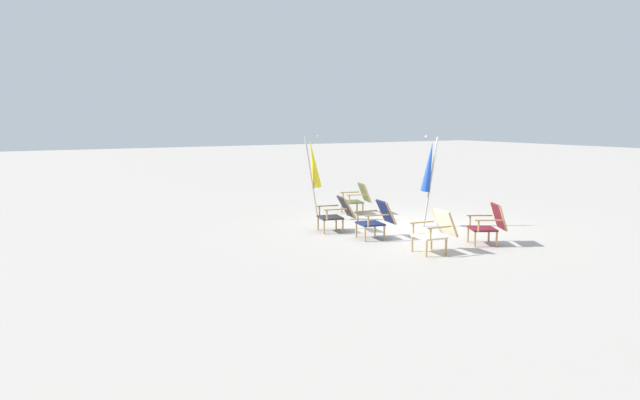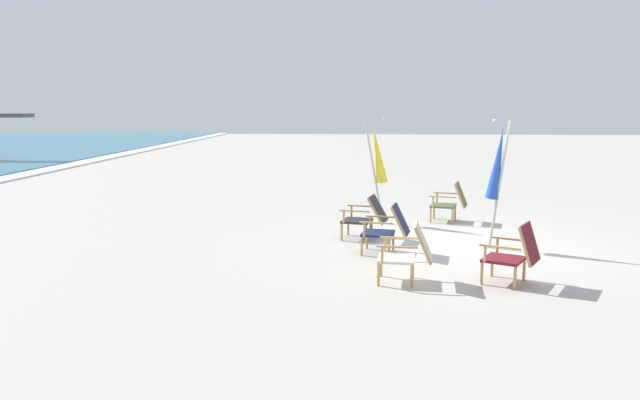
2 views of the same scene
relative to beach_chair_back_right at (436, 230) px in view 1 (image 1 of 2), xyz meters
The scene contains 8 objects.
ground_plane 2.56m from the beach_chair_back_right, 27.29° to the right, with size 80.00×80.00×0.00m, color #B2AAA0.
beach_chair_back_right is the anchor object (origin of this frame).
beach_chair_mid_center 2.72m from the beach_chair_back_right, 11.26° to the left, with size 0.73×0.87×0.78m.
beach_chair_back_left 4.59m from the beach_chair_back_right, 14.96° to the right, with size 0.73×0.82×0.81m.
beach_chair_front_left 1.63m from the beach_chair_back_right, ahead, with size 0.70×0.82×0.80m.
beach_chair_far_center 1.39m from the beach_chair_back_right, 89.98° to the right, with size 0.82×0.85×0.82m.
umbrella_furled_blue 2.76m from the beach_chair_back_right, 37.03° to the right, with size 0.39×0.42×2.11m.
umbrella_furled_yellow 4.26m from the beach_chair_back_right, ahead, with size 0.26×0.50×2.10m.
Camera 1 is at (-10.23, 8.25, 2.49)m, focal length 32.00 mm.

